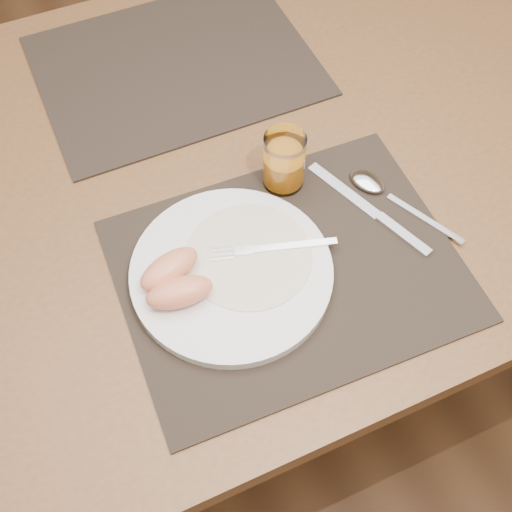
% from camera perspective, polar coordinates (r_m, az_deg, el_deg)
% --- Properties ---
extents(ground, '(5.00, 5.00, 0.00)m').
position_cam_1_polar(ground, '(1.63, -1.81, -8.85)').
color(ground, brown).
rests_on(ground, ground).
extents(table, '(1.40, 0.90, 0.75)m').
position_cam_1_polar(table, '(1.05, -2.79, 5.68)').
color(table, brown).
rests_on(table, ground).
extents(placemat_near, '(0.46, 0.36, 0.00)m').
position_cam_1_polar(placemat_near, '(0.87, 2.97, -1.24)').
color(placemat_near, '#2C231C').
rests_on(placemat_near, table).
extents(placemat_far, '(0.45, 0.35, 0.00)m').
position_cam_1_polar(placemat_far, '(1.13, -7.17, 16.45)').
color(placemat_far, '#2C231C').
rests_on(placemat_far, table).
extents(plate, '(0.27, 0.27, 0.02)m').
position_cam_1_polar(plate, '(0.85, -2.19, -1.46)').
color(plate, white).
rests_on(plate, placemat_near).
extents(plate_dressing, '(0.17, 0.17, 0.00)m').
position_cam_1_polar(plate_dressing, '(0.86, -0.62, 0.07)').
color(plate_dressing, white).
rests_on(plate_dressing, plate).
extents(fork, '(0.17, 0.07, 0.00)m').
position_cam_1_polar(fork, '(0.86, 0.47, 0.63)').
color(fork, silver).
rests_on(fork, plate).
extents(knife, '(0.09, 0.21, 0.01)m').
position_cam_1_polar(knife, '(0.93, 10.79, 3.53)').
color(knife, silver).
rests_on(knife, placemat_near).
extents(spoon, '(0.10, 0.18, 0.01)m').
position_cam_1_polar(spoon, '(0.95, 10.60, 6.10)').
color(spoon, silver).
rests_on(spoon, placemat_near).
extents(juice_glass, '(0.06, 0.06, 0.09)m').
position_cam_1_polar(juice_glass, '(0.92, 2.50, 8.25)').
color(juice_glass, white).
rests_on(juice_glass, placemat_near).
extents(grapefruit_wedges, '(0.09, 0.10, 0.03)m').
position_cam_1_polar(grapefruit_wedges, '(0.82, -7.28, -2.17)').
color(grapefruit_wedges, '#E7875E').
rests_on(grapefruit_wedges, plate).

